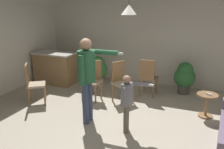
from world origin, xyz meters
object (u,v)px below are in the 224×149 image
at_px(potted_plant_corner, 98,69).
at_px(side_table_by_couch, 207,103).
at_px(kitchen_counter, 55,68).
at_px(potted_plant_by_wall, 185,76).
at_px(person_adult, 87,72).
at_px(spare_remote_on_table, 209,94).
at_px(dining_chair_centre_back, 121,80).
at_px(dining_chair_spare, 93,79).
at_px(dining_chair_by_counter, 33,82).
at_px(person_child, 127,98).
at_px(dining_chair_near_wall, 148,76).

bearing_deg(potted_plant_corner, side_table_by_couch, -18.34).
height_order(kitchen_counter, potted_plant_by_wall, kitchen_counter).
distance_m(person_adult, spare_remote_on_table, 2.59).
xyz_separation_m(person_adult, spare_remote_on_table, (2.27, 1.13, -0.54)).
distance_m(dining_chair_centre_back, dining_chair_spare, 0.72).
height_order(person_adult, dining_chair_spare, person_adult).
distance_m(dining_chair_centre_back, potted_plant_corner, 1.41).
relative_size(kitchen_counter, side_table_by_couch, 2.42).
bearing_deg(dining_chair_by_counter, dining_chair_centre_back, 80.44).
relative_size(potted_plant_corner, potted_plant_by_wall, 1.01).
bearing_deg(dining_chair_by_counter, side_table_by_couch, 65.74).
bearing_deg(dining_chair_by_counter, dining_chair_spare, 87.70).
bearing_deg(dining_chair_spare, potted_plant_corner, -73.37).
bearing_deg(side_table_by_couch, kitchen_counter, 170.94).
bearing_deg(person_adult, person_child, 82.20).
distance_m(side_table_by_couch, potted_plant_by_wall, 1.43).
height_order(dining_chair_near_wall, potted_plant_corner, dining_chair_near_wall).
height_order(person_adult, potted_plant_by_wall, person_adult).
bearing_deg(spare_remote_on_table, dining_chair_spare, 179.71).
distance_m(side_table_by_couch, dining_chair_spare, 2.73).
bearing_deg(kitchen_counter, dining_chair_spare, -23.77).
distance_m(dining_chair_centre_back, potted_plant_by_wall, 1.81).
distance_m(dining_chair_by_counter, potted_plant_by_wall, 3.93).
height_order(side_table_by_couch, spare_remote_on_table, spare_remote_on_table).
bearing_deg(dining_chair_centre_back, spare_remote_on_table, 117.04).
relative_size(side_table_by_couch, potted_plant_corner, 0.59).
relative_size(person_child, potted_plant_corner, 1.27).
xyz_separation_m(person_adult, dining_chair_near_wall, (0.77, 1.88, -0.53)).
bearing_deg(dining_chair_near_wall, potted_plant_corner, 170.99).
distance_m(person_child, dining_chair_by_counter, 2.58).
height_order(person_adult, potted_plant_corner, person_adult).
distance_m(person_child, potted_plant_corner, 2.86).
bearing_deg(person_child, side_table_by_couch, 125.75).
xyz_separation_m(side_table_by_couch, dining_chair_spare, (-2.72, -0.03, 0.22)).
height_order(kitchen_counter, person_child, person_child).
xyz_separation_m(person_adult, dining_chair_centre_back, (0.23, 1.30, -0.53)).
xyz_separation_m(person_child, potted_plant_by_wall, (0.76, 2.54, -0.22)).
height_order(person_adult, person_child, person_adult).
distance_m(dining_chair_near_wall, potted_plant_corner, 1.65).
bearing_deg(person_adult, potted_plant_by_wall, 144.06).
bearing_deg(person_child, potted_plant_corner, -149.75).
relative_size(person_adult, dining_chair_spare, 1.74).
height_order(person_adult, dining_chair_by_counter, person_adult).
relative_size(person_adult, person_child, 1.55).
height_order(person_child, potted_plant_by_wall, person_child).
height_order(dining_chair_spare, potted_plant_corner, dining_chair_spare).
bearing_deg(side_table_by_couch, dining_chair_spare, -179.36).
distance_m(side_table_by_couch, spare_remote_on_table, 0.22).
height_order(kitchen_counter, dining_chair_centre_back, dining_chair_centre_back).
relative_size(dining_chair_near_wall, potted_plant_corner, 1.13).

